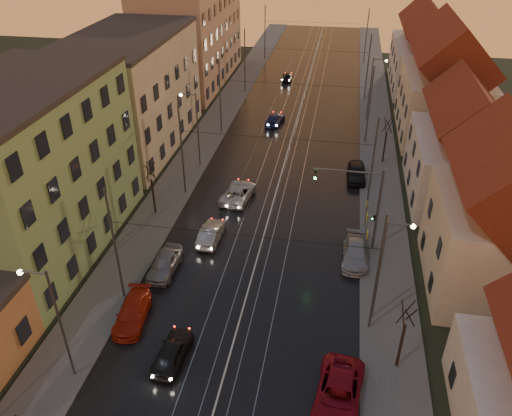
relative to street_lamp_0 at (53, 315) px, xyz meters
The scene contains 42 objects.
road 39.38m from the street_lamp_0, 76.53° to the left, with size 16.00×120.00×0.04m, color black.
sidewalk_left 38.31m from the street_lamp_0, 91.35° to the left, with size 4.00×120.00×0.15m, color #4C4C4C.
sidewalk_right 42.80m from the street_lamp_0, 63.31° to the left, with size 4.00×120.00×0.15m, color #4C4C4C.
tram_rail_0 38.92m from the street_lamp_0, 79.70° to the left, with size 0.06×120.00×0.03m, color gray.
tram_rail_1 39.20m from the street_lamp_0, 77.63° to the left, with size 0.06×120.00×0.03m, color gray.
tram_rail_2 39.56m from the street_lamp_0, 75.43° to the left, with size 0.06×120.00×0.03m, color gray.
tram_rail_3 39.94m from the street_lamp_0, 73.43° to the left, with size 0.06×120.00×0.03m, color gray.
apartment_left_1 14.73m from the street_lamp_0, 124.98° to the left, with size 10.00×18.00×13.00m, color #749B63.
apartment_left_2 33.10m from the street_lamp_0, 104.70° to the left, with size 10.00×20.00×12.00m, color tan.
apartment_left_3 56.67m from the street_lamp_0, 98.53° to the left, with size 10.00×24.00×14.00m, color tan.
house_right_1 29.17m from the street_lamp_0, 26.47° to the left, with size 8.67×10.20×10.80m.
house_right_2 36.84m from the street_lamp_0, 44.89° to the left, with size 9.18×12.24×9.20m.
house_right_3 48.61m from the street_lamp_0, 57.52° to the left, with size 9.18×14.28×11.50m.
house_right_4 64.52m from the street_lamp_0, 66.13° to the left, with size 9.18×16.32×10.00m.
catenary_pole_l_1 7.03m from the street_lamp_0, 85.88° to the left, with size 0.16×0.16×9.00m, color #595B60.
catenary_pole_r_1 19.04m from the street_lamp_0, 21.57° to the left, with size 0.16×0.16×9.00m, color #595B60.
catenary_pole_l_2 22.01m from the street_lamp_0, 88.69° to the left, with size 0.16×0.16×9.00m, color #595B60.
catenary_pole_r_2 28.24m from the street_lamp_0, 51.17° to the left, with size 0.16×0.16×9.00m, color #595B60.
catenary_pole_l_3 37.01m from the street_lamp_0, 89.22° to the left, with size 0.16×0.16×9.00m, color #595B60.
catenary_pole_r_3 41.02m from the street_lamp_0, 64.43° to the left, with size 0.16×0.16×9.00m, color #595B60.
catenary_pole_l_4 52.00m from the street_lamp_0, 89.44° to the left, with size 0.16×0.16×9.00m, color #595B60.
catenary_pole_r_4 54.93m from the street_lamp_0, 71.20° to the left, with size 0.16×0.16×9.00m, color #595B60.
catenary_pole_l_5 70.00m from the street_lamp_0, 89.59° to the left, with size 0.16×0.16×9.00m, color #595B60.
catenary_pole_r_5 72.21m from the street_lamp_0, 75.81° to the left, with size 0.16×0.16×9.00m, color #595B60.
street_lamp_0 is the anchor object (origin of this frame).
street_lamp_1 19.89m from the street_lamp_0, 23.72° to the left, with size 1.75×0.32×8.00m.
street_lamp_2 28.00m from the street_lamp_0, 90.00° to the left, with size 1.75×0.32×8.00m.
street_lamp_3 47.62m from the street_lamp_0, 67.52° to the left, with size 1.75×0.32×8.00m.
traffic_light_mast 23.42m from the street_lamp_0, 43.10° to the left, with size 5.30×0.32×7.20m.
bare_tree_0 18.19m from the street_lamp_0, 93.47° to the left, with size 1.09×1.09×5.11m.
bare_tree_1 19.86m from the street_lamp_0, 11.71° to the left, with size 1.09×1.09×5.11m.
bare_tree_2 37.56m from the street_lamp_0, 58.63° to the left, with size 1.09×1.09×5.11m.
driving_car_0 7.42m from the street_lamp_0, 20.90° to the left, with size 1.65×4.09×1.39m, color black.
driving_car_1 16.25m from the street_lamp_0, 71.82° to the left, with size 1.49×4.28×1.41m, color gray.
driving_car_2 23.00m from the street_lamp_0, 75.28° to the left, with size 2.37×5.15×1.43m, color #B7B7B7.
driving_car_3 41.54m from the street_lamp_0, 80.95° to the left, with size 1.78×4.38×1.27m, color navy.
driving_car_4 58.83m from the street_lamp_0, 84.23° to the left, with size 1.50×3.72×1.27m, color black.
parked_left_2 6.82m from the street_lamp_0, 68.02° to the left, with size 1.87×4.59×1.33m, color #A42110.
parked_left_3 11.42m from the street_lamp_0, 76.81° to the left, with size 1.78×4.43×1.51m, color gray.
parked_right_0 16.41m from the street_lamp_0, ahead, with size 2.52×5.48×1.52m, color maroon.
parked_right_1 22.35m from the street_lamp_0, 40.46° to the left, with size 1.97×4.84×1.40m, color #A5A4AA.
parked_right_2 32.67m from the street_lamp_0, 58.98° to the left, with size 1.81×4.51×1.54m, color black.
Camera 1 is at (5.38, -15.84, 24.34)m, focal length 35.00 mm.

